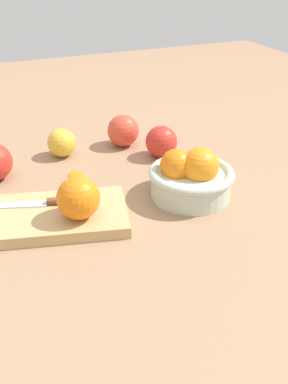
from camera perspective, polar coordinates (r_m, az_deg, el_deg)
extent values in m
plane|color=#997556|center=(0.95, -6.38, 0.45)|extent=(2.40, 2.40, 0.00)
cylinder|color=beige|center=(0.91, 6.01, 0.96)|extent=(0.16, 0.16, 0.05)
torus|color=beige|center=(0.90, 6.10, 2.41)|extent=(0.17, 0.17, 0.02)
sphere|color=orange|center=(0.89, 4.19, 3.41)|extent=(0.07, 0.07, 0.07)
sphere|color=orange|center=(0.89, 7.16, 3.28)|extent=(0.08, 0.08, 0.08)
cube|color=tan|center=(0.85, -10.46, -2.98)|extent=(0.27, 0.21, 0.02)
sphere|color=orange|center=(0.80, -8.40, -0.78)|extent=(0.08, 0.08, 0.08)
cube|color=silver|center=(0.87, -15.84, -1.60)|extent=(0.11, 0.05, 0.00)
cylinder|color=brown|center=(0.86, -10.82, -1.11)|extent=(0.05, 0.03, 0.01)
sphere|color=red|center=(1.07, 2.23, 6.44)|extent=(0.08, 0.08, 0.08)
sphere|color=#D6422D|center=(1.13, -2.69, 7.84)|extent=(0.08, 0.08, 0.08)
sphere|color=gold|center=(1.09, -10.48, 6.21)|extent=(0.07, 0.07, 0.07)
ellipsoid|color=orange|center=(1.00, -8.63, 2.19)|extent=(0.04, 0.06, 0.01)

